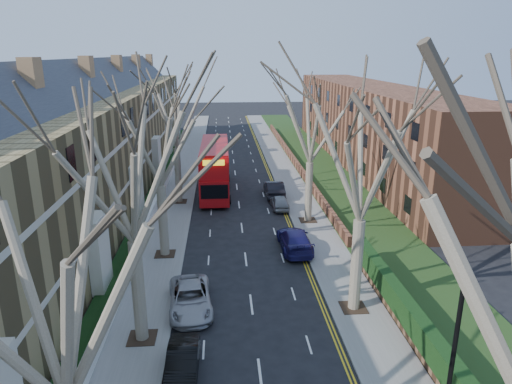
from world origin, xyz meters
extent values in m
cube|color=slate|center=(-6.00, 39.00, 0.06)|extent=(3.00, 102.00, 0.12)
cube|color=slate|center=(6.00, 39.00, 0.06)|extent=(3.00, 102.00, 0.12)
cube|color=olive|center=(-13.80, 31.00, 5.00)|extent=(9.00, 78.00, 10.00)
cube|color=#2D2F37|center=(-13.80, 31.00, 11.00)|extent=(4.67, 78.00, 4.67)
cube|color=beige|center=(-9.35, 31.00, 3.50)|extent=(0.12, 78.00, 0.35)
cube|color=beige|center=(-9.35, 31.00, 7.00)|extent=(0.12, 78.00, 0.35)
cube|color=brown|center=(17.50, 43.00, 5.00)|extent=(8.00, 54.00, 10.00)
cube|color=brown|center=(7.70, 43.00, 0.57)|extent=(0.35, 54.00, 0.90)
cube|color=brown|center=(7.70, 2.00, 0.42)|extent=(0.40, 24.00, 0.60)
cube|color=black|center=(7.70, 2.00, 1.32)|extent=(0.70, 24.00, 1.20)
cube|color=white|center=(-7.65, 31.00, 0.62)|extent=(0.30, 78.00, 1.00)
cube|color=#263E16|center=(10.50, 39.00, 0.15)|extent=(6.00, 102.00, 0.06)
cube|color=black|center=(5.00, -3.50, 8.12)|extent=(0.18, 0.50, 0.22)
cylinder|color=#746752|center=(-5.70, 6.00, 2.75)|extent=(0.64, 0.64, 5.25)
cube|color=#2D2116|center=(-5.70, 6.00, 0.14)|extent=(1.40, 1.40, 0.05)
cylinder|color=#746752|center=(-5.70, 16.00, 2.66)|extent=(0.64, 0.64, 5.07)
cube|color=#2D2116|center=(-5.70, 16.00, 0.14)|extent=(1.40, 1.40, 0.05)
cylinder|color=#746752|center=(-5.70, 28.00, 2.75)|extent=(0.60, 0.60, 5.25)
cube|color=#2D2116|center=(-5.70, 28.00, 0.14)|extent=(1.40, 1.40, 0.05)
cylinder|color=#746752|center=(5.70, 8.00, 2.75)|extent=(0.64, 0.64, 5.25)
cube|color=#2D2116|center=(5.70, 8.00, 0.14)|extent=(1.40, 1.40, 0.05)
cylinder|color=#746752|center=(5.70, 22.00, 2.66)|extent=(0.60, 0.60, 5.07)
cube|color=#2D2116|center=(5.70, 22.00, 0.14)|extent=(1.40, 1.40, 0.05)
cube|color=#A70B0E|center=(-2.26, 31.17, 1.55)|extent=(2.78, 12.06, 2.41)
cube|color=#A70B0E|center=(-2.26, 31.17, 3.85)|extent=(2.78, 11.45, 2.19)
cube|color=black|center=(-2.26, 31.17, 2.05)|extent=(2.80, 11.09, 0.99)
cube|color=black|center=(-2.26, 31.17, 3.96)|extent=(2.80, 10.85, 0.99)
imported|color=black|center=(-3.45, 3.19, 0.65)|extent=(1.41, 3.95, 1.30)
imported|color=#A1A0A5|center=(-3.44, 8.71, 0.70)|extent=(2.78, 5.23, 1.40)
imported|color=navy|center=(3.67, 16.38, 0.77)|extent=(2.24, 5.34, 1.54)
imported|color=gray|center=(3.70, 25.58, 0.64)|extent=(1.59, 3.80, 1.29)
imported|color=black|center=(3.62, 29.29, 0.80)|extent=(1.76, 4.90, 1.61)
camera|label=1|loc=(-1.48, -14.14, 13.89)|focal=32.00mm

